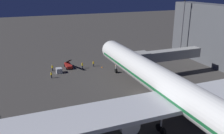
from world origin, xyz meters
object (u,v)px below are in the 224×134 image
(belt_loader, at_px, (68,65))
(baggage_container_mid_row, at_px, (59,71))
(jet_bridge, at_px, (163,56))
(traffic_cone_nose_port, at_px, (116,65))
(airliner_at_gate, at_px, (180,95))
(apron_floodlight_mast, at_px, (183,23))
(ground_crew_by_tug, at_px, (93,63))
(ground_crew_marshaller_fwd, at_px, (82,65))
(ground_crew_near_nose_gear, at_px, (51,75))
(ground_crew_by_belt_loader, at_px, (52,67))
(traffic_cone_nose_starboard, at_px, (102,67))

(belt_loader, relative_size, baggage_container_mid_row, 4.17)
(jet_bridge, relative_size, traffic_cone_nose_port, 34.79)
(airliner_at_gate, distance_m, jet_bridge, 23.45)
(airliner_at_gate, xyz_separation_m, apron_floodlight_mast, (-25.50, -33.47, 5.98))
(traffic_cone_nose_port, bearing_deg, ground_crew_by_tug, -18.86)
(ground_crew_marshaller_fwd, bearing_deg, airliner_at_gate, 102.49)
(baggage_container_mid_row, height_order, ground_crew_marshaller_fwd, ground_crew_marshaller_fwd)
(ground_crew_near_nose_gear, xyz_separation_m, ground_crew_by_tug, (-13.16, -5.13, -0.00))
(belt_loader, height_order, traffic_cone_nose_port, belt_loader)
(jet_bridge, bearing_deg, baggage_container_mid_row, -26.71)
(jet_bridge, relative_size, belt_loader, 2.55)
(jet_bridge, relative_size, ground_crew_by_belt_loader, 10.41)
(apron_floodlight_mast, xyz_separation_m, belt_loader, (36.92, -3.80, -10.70))
(ground_crew_near_nose_gear, bearing_deg, traffic_cone_nose_port, -171.36)
(jet_bridge, xyz_separation_m, ground_crew_marshaller_fwd, (18.21, -14.02, -4.68))
(apron_floodlight_mast, relative_size, ground_crew_by_belt_loader, 10.96)
(jet_bridge, bearing_deg, airliner_at_gate, 63.50)
(apron_floodlight_mast, bearing_deg, traffic_cone_nose_port, 0.01)
(baggage_container_mid_row, relative_size, ground_crew_by_tug, 1.03)
(baggage_container_mid_row, xyz_separation_m, traffic_cone_nose_starboard, (-12.55, 0.20, -0.43))
(airliner_at_gate, height_order, baggage_container_mid_row, airliner_at_gate)
(airliner_at_gate, xyz_separation_m, ground_crew_by_tug, (4.15, -35.64, -4.60))
(ground_crew_by_belt_loader, bearing_deg, jet_bridge, 150.36)
(airliner_at_gate, relative_size, ground_crew_marshaller_fwd, 36.56)
(ground_crew_by_belt_loader, xyz_separation_m, ground_crew_marshaller_fwd, (-8.43, 1.13, 0.02))
(traffic_cone_nose_port, bearing_deg, baggage_container_mid_row, -0.67)
(airliner_at_gate, height_order, ground_crew_by_belt_loader, airliner_at_gate)
(ground_crew_by_belt_loader, xyz_separation_m, traffic_cone_nose_starboard, (-13.98, 2.67, -0.74))
(airliner_at_gate, bearing_deg, traffic_cone_nose_port, -93.76)
(belt_loader, bearing_deg, baggage_container_mid_row, 47.25)
(jet_bridge, relative_size, ground_crew_by_tug, 10.96)
(airliner_at_gate, xyz_separation_m, belt_loader, (11.42, -37.28, -4.72))
(baggage_container_mid_row, distance_m, traffic_cone_nose_starboard, 12.56)
(ground_crew_near_nose_gear, bearing_deg, ground_crew_marshaller_fwd, -154.79)
(jet_bridge, bearing_deg, traffic_cone_nose_port, -56.51)
(apron_floodlight_mast, distance_m, belt_loader, 38.62)
(ground_crew_by_tug, bearing_deg, traffic_cone_nose_port, 161.14)
(airliner_at_gate, bearing_deg, ground_crew_by_belt_loader, -65.88)
(airliner_at_gate, height_order, belt_loader, airliner_at_gate)
(baggage_container_mid_row, relative_size, ground_crew_marshaller_fwd, 0.96)
(ground_crew_near_nose_gear, xyz_separation_m, ground_crew_marshaller_fwd, (-9.55, -4.50, 0.08))
(apron_floodlight_mast, relative_size, ground_crew_near_nose_gear, 11.54)
(ground_crew_by_belt_loader, height_order, traffic_cone_nose_starboard, ground_crew_by_belt_loader)
(ground_crew_marshaller_fwd, xyz_separation_m, traffic_cone_nose_port, (-9.95, 1.54, -0.76))
(belt_loader, distance_m, ground_crew_by_tug, 7.45)
(traffic_cone_nose_port, xyz_separation_m, traffic_cone_nose_starboard, (4.40, 0.00, 0.00))
(baggage_container_mid_row, distance_m, ground_crew_by_belt_loader, 2.87)
(airliner_at_gate, bearing_deg, traffic_cone_nose_starboard, -86.24)
(belt_loader, xyz_separation_m, baggage_container_mid_row, (3.34, 3.61, -0.14))
(jet_bridge, height_order, traffic_cone_nose_port, jet_bridge)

